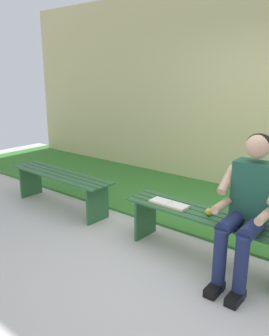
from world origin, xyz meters
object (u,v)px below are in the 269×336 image
Objects in this scene: bench_far at (60,182)px; apple at (209,212)px; book_open at (169,204)px; bench_near at (205,225)px; person_seated at (248,204)px.

apple is (-2.18, 0.02, 0.15)m from bench_far.
book_open reaches higher than bench_far.
apple is at bearing 179.36° from bench_far.
bench_far is at bearing 0.75° from book_open.
bench_near is 23.95× the size of apple.
person_seated is at bearing 177.12° from book_open.
person_seated reaches higher than apple.
book_open is at bearing 178.87° from bench_far.
bench_far is 23.41× the size of apple.
apple is (0.38, -0.08, -0.20)m from person_seated.
book_open reaches higher than bench_near.
bench_near is 4.11× the size of book_open.
apple is (-0.04, 0.02, 0.15)m from bench_near.
apple reaches higher than bench_near.
bench_far is 4.02× the size of book_open.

